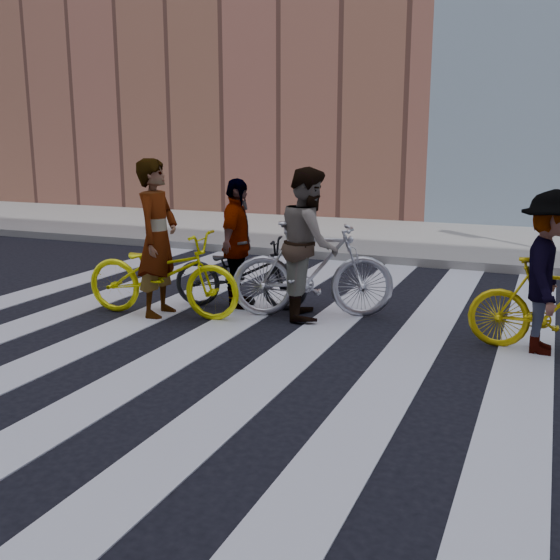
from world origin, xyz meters
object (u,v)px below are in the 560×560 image
Objects in this scene: bike_dark_rear at (241,273)px; rider_rear at (237,244)px; bike_silver_mid at (313,270)px; rider_right at (549,273)px; bike_yellow_right at (552,307)px; bike_yellow_left at (162,274)px; rider_mid at (309,243)px; rider_left at (157,239)px.

rider_rear reaches higher than bike_dark_rear.
rider_right is at bearing -118.67° from bike_silver_mid.
bike_dark_rear is (-3.73, 0.42, -0.03)m from bike_yellow_right.
bike_yellow_left is 1.03m from rider_rear.
rider_rear is (0.67, 0.72, 0.31)m from bike_yellow_left.
bike_yellow_left is at bearing 90.82° from rider_mid.
bike_yellow_right is at bearing -91.74° from bike_yellow_left.
rider_left is 1.05× the size of rider_mid.
bike_silver_mid is 2.71m from rider_right.
rider_left is at bearing 90.26° from rider_mid.
bike_silver_mid is at bearing -75.04° from rider_left.
rider_mid is (0.96, -0.05, 0.45)m from bike_dark_rear.
rider_mid is 2.75m from rider_right.
bike_silver_mid reaches higher than bike_yellow_left.
bike_dark_rear is (-1.01, 0.05, -0.13)m from bike_silver_mid.
rider_left reaches higher than bike_yellow_right.
rider_left is (-1.78, -0.67, 0.37)m from bike_silver_mid.
rider_mid is (-2.77, 0.37, 0.43)m from bike_yellow_right.
rider_right is at bearing -107.75° from rider_rear.
bike_dark_rear is 1.06× the size of rider_rear.
bike_yellow_left is at bearing 125.57° from rider_rear.
rider_rear is at bearing 66.20° from rider_mid.
bike_yellow_left is at bearing -95.53° from rider_left.
rider_right is (3.68, -0.42, 0.37)m from bike_dark_rear.
rider_left is 1.03m from rider_rear.
rider_mid is (1.73, 0.67, -0.05)m from rider_left.
rider_right reaches higher than bike_yellow_left.
bike_yellow_left is 1.23× the size of bike_yellow_right.
bike_dark_rear is at bearing -50.74° from bike_yellow_left.
bike_silver_mid is 1.18× the size of rider_rear.
rider_left is at bearing 121.61° from bike_dark_rear.
rider_left is 1.15× the size of rider_right.
bike_silver_mid is at bearing -110.77° from rider_mid.
rider_mid reaches higher than rider_right.
bike_yellow_left is at bearing 93.89° from rider_right.
bike_silver_mid is 1.21× the size of bike_yellow_right.
bike_silver_mid is 1.08× the size of rider_mid.
rider_left reaches higher than rider_mid.
bike_yellow_left is 1.21× the size of rider_right.
bike_yellow_left is 4.42m from rider_right.
bike_dark_rear is 0.96× the size of rider_mid.
rider_left is at bearing 84.47° from bike_yellow_left.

